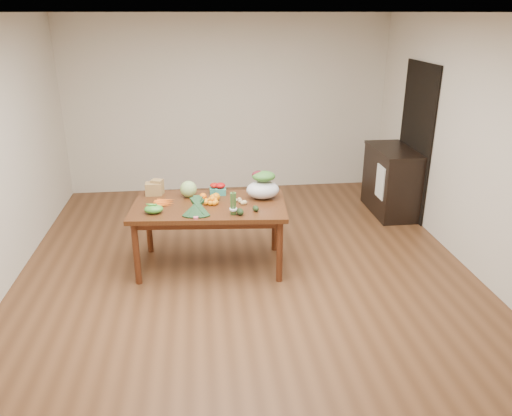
{
  "coord_description": "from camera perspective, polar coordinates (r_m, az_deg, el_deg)",
  "views": [
    {
      "loc": [
        -0.45,
        -4.79,
        2.71
      ],
      "look_at": [
        0.1,
        0.0,
        0.8
      ],
      "focal_mm": 35.0,
      "sensor_mm": 36.0,
      "label": 1
    }
  ],
  "objects": [
    {
      "name": "paper_bag",
      "position": [
        5.8,
        -11.62,
        2.3
      ],
      "size": [
        0.26,
        0.22,
        0.17
      ],
      "primitive_type": null,
      "rotation": [
        0.0,
        0.0,
        -0.08
      ],
      "color": "olive",
      "rests_on": "dining_table"
    },
    {
      "name": "orange_a",
      "position": [
        5.57,
        -6.08,
        1.3
      ],
      "size": [
        0.08,
        0.08,
        0.08
      ],
      "primitive_type": "sphere",
      "color": "orange",
      "rests_on": "dining_table"
    },
    {
      "name": "carrots",
      "position": [
        5.53,
        -10.39,
        0.63
      ],
      "size": [
        0.24,
        0.23,
        0.03
      ],
      "primitive_type": null,
      "rotation": [
        0.0,
        0.0,
        -0.08
      ],
      "color": "orange",
      "rests_on": "dining_table"
    },
    {
      "name": "dish_towel",
      "position": [
        6.98,
        14.0,
        2.9
      ],
      "size": [
        0.02,
        0.28,
        0.45
      ],
      "primitive_type": "cube",
      "color": "white",
      "rests_on": "cabinet"
    },
    {
      "name": "cabinet",
      "position": [
        7.33,
        15.17,
        3.01
      ],
      "size": [
        0.52,
        1.02,
        0.94
      ],
      "primitive_type": "cube",
      "color": "black",
      "rests_on": "floor"
    },
    {
      "name": "kale_bunch",
      "position": [
        5.16,
        -6.84,
        0.04
      ],
      "size": [
        0.35,
        0.43,
        0.16
      ],
      "primitive_type": null,
      "rotation": [
        0.0,
        0.0,
        -0.08
      ],
      "color": "black",
      "rests_on": "dining_table"
    },
    {
      "name": "room_walls",
      "position": [
        5.0,
        -1.15,
        5.79
      ],
      "size": [
        5.02,
        6.02,
        2.7
      ],
      "color": "beige",
      "rests_on": "floor"
    },
    {
      "name": "salad_bag",
      "position": [
        5.56,
        0.78,
        2.49
      ],
      "size": [
        0.39,
        0.31,
        0.29
      ],
      "primitive_type": null,
      "rotation": [
        0.0,
        0.0,
        -0.08
      ],
      "color": "white",
      "rests_on": "dining_table"
    },
    {
      "name": "dining_table",
      "position": [
        5.61,
        -5.26,
        -3.13
      ],
      "size": [
        1.73,
        1.06,
        0.75
      ],
      "primitive_type": "cube",
      "rotation": [
        0.0,
        0.0,
        -0.08
      ],
      "color": "#4A2411",
      "rests_on": "floor"
    },
    {
      "name": "potato_c",
      "position": [
        5.46,
        -1.79,
        0.78
      ],
      "size": [
        0.05,
        0.05,
        0.04
      ],
      "primitive_type": "ellipsoid",
      "color": "tan",
      "rests_on": "dining_table"
    },
    {
      "name": "potato_a",
      "position": [
        5.5,
        -2.31,
        0.9
      ],
      "size": [
        0.04,
        0.04,
        0.04
      ],
      "primitive_type": "ellipsoid",
      "color": "tan",
      "rests_on": "dining_table"
    },
    {
      "name": "ceiling",
      "position": [
        4.81,
        -1.28,
        21.47
      ],
      "size": [
        5.0,
        6.0,
        0.02
      ],
      "primitive_type": "cube",
      "color": "white",
      "rests_on": "room_walls"
    },
    {
      "name": "potato_e",
      "position": [
        5.41,
        -1.33,
        0.64
      ],
      "size": [
        0.06,
        0.05,
        0.05
      ],
      "primitive_type": "ellipsoid",
      "color": "#DAB97E",
      "rests_on": "dining_table"
    },
    {
      "name": "asparagus_bundle",
      "position": [
        5.11,
        -2.62,
        0.51
      ],
      "size": [
        0.09,
        0.12,
        0.26
      ],
      "primitive_type": null,
      "rotation": [
        0.15,
        0.0,
        -0.08
      ],
      "color": "#4F853D",
      "rests_on": "dining_table"
    },
    {
      "name": "avocado_a",
      "position": [
        5.14,
        -1.84,
        -0.43
      ],
      "size": [
        0.1,
        0.12,
        0.07
      ],
      "primitive_type": "ellipsoid",
      "rotation": [
        0.0,
        0.0,
        0.3
      ],
      "color": "black",
      "rests_on": "dining_table"
    },
    {
      "name": "floor",
      "position": [
        5.52,
        -1.04,
        -7.83
      ],
      "size": [
        6.0,
        6.0,
        0.0
      ],
      "primitive_type": "plane",
      "color": "brown",
      "rests_on": "ground"
    },
    {
      "name": "orange_c",
      "position": [
        5.54,
        -4.59,
        1.29
      ],
      "size": [
        0.09,
        0.09,
        0.09
      ],
      "primitive_type": "sphere",
      "color": "orange",
      "rests_on": "dining_table"
    },
    {
      "name": "snap_pea_bag",
      "position": [
        5.28,
        -11.61,
        -0.13
      ],
      "size": [
        0.2,
        0.15,
        0.09
      ],
      "primitive_type": "ellipsoid",
      "color": "#439231",
      "rests_on": "dining_table"
    },
    {
      "name": "potato_b",
      "position": [
        5.41,
        -1.52,
        0.59
      ],
      "size": [
        0.05,
        0.05,
        0.04
      ],
      "primitive_type": "ellipsoid",
      "color": "tan",
      "rests_on": "dining_table"
    },
    {
      "name": "strawberry_basket_a",
      "position": [
        5.76,
        -4.76,
        2.13
      ],
      "size": [
        0.12,
        0.12,
        0.1
      ],
      "primitive_type": null,
      "rotation": [
        0.0,
        0.0,
        -0.08
      ],
      "color": "#AD1B0B",
      "rests_on": "dining_table"
    },
    {
      "name": "avocado_b",
      "position": [
        5.23,
        -0.04,
        -0.06
      ],
      "size": [
        0.08,
        0.1,
        0.06
      ],
      "primitive_type": "ellipsoid",
      "rotation": [
        0.0,
        0.0,
        0.3
      ],
      "color": "black",
      "rests_on": "dining_table"
    },
    {
      "name": "doorway_dark",
      "position": [
        7.22,
        17.73,
        7.27
      ],
      "size": [
        0.02,
        1.0,
        2.1
      ],
      "primitive_type": "cube",
      "color": "black",
      "rests_on": "floor"
    },
    {
      "name": "potato_d",
      "position": [
        5.53,
        -1.9,
        1.03
      ],
      "size": [
        0.04,
        0.04,
        0.04
      ],
      "primitive_type": "ellipsoid",
      "color": "tan",
      "rests_on": "dining_table"
    },
    {
      "name": "cabbage",
      "position": [
        5.67,
        -7.72,
        2.16
      ],
      "size": [
        0.19,
        0.19,
        0.19
      ],
      "primitive_type": "sphere",
      "color": "#8CB86A",
      "rests_on": "dining_table"
    },
    {
      "name": "strawberry_basket_b",
      "position": [
        5.72,
        -4.08,
        2.08
      ],
      "size": [
        0.13,
        0.13,
        0.11
      ],
      "primitive_type": null,
      "rotation": [
        0.0,
        0.0,
        -0.08
      ],
      "color": "#B70C0E",
      "rests_on": "dining_table"
    },
    {
      "name": "orange_b",
      "position": [
        5.54,
        -4.94,
        1.19
      ],
      "size": [
        0.08,
        0.08,
        0.08
      ],
      "primitive_type": "sphere",
      "color": "orange",
      "rests_on": "dining_table"
    },
    {
      "name": "mandarin_cluster",
      "position": [
        5.45,
        -5.02,
        0.9
      ],
      "size": [
        0.19,
        0.19,
        0.09
      ],
      "primitive_type": null,
      "rotation": [
        0.0,
        0.0,
        -0.08
      ],
      "color": "orange",
      "rests_on": "dining_table"
    }
  ]
}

